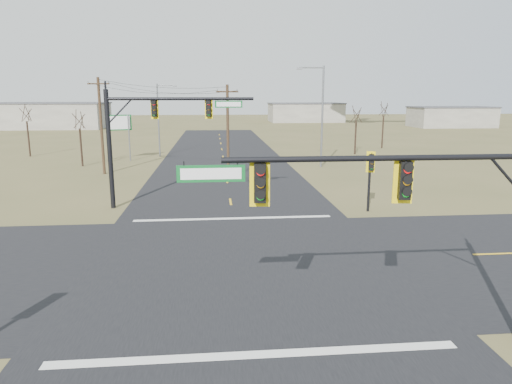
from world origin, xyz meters
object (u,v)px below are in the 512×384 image
Objects in this scene: pedestal_signal_ne at (371,167)px; bare_tree_a at (79,119)px; utility_pole_near at (228,131)px; mast_arm_near at (404,197)px; bare_tree_c at (357,114)px; bare_tree_b at (26,113)px; highway_sign at (119,128)px; streetlight_c at (160,116)px; utility_pole_far at (101,124)px; mast_arm_far at (152,124)px; streetlight_a at (320,111)px; bare_tree_d at (384,109)px.

pedestal_signal_ne is 0.63× the size of bare_tree_a.
utility_pole_near is (-8.66, 12.05, 1.43)m from pedestal_signal_ne.
bare_tree_c reaches higher than mast_arm_near.
bare_tree_c is (40.55, -1.58, -0.21)m from bare_tree_b.
pedestal_signal_ne is at bearing -105.62° from bare_tree_c.
highway_sign is 0.81× the size of bare_tree_c.
streetlight_c is at bearing 141.63° from pedestal_signal_ne.
bare_tree_b is (-12.07, 13.89, 0.56)m from utility_pole_far.
bare_tree_a reaches higher than highway_sign.
highway_sign is at bearing -23.41° from bare_tree_b.
utility_pole_near is (5.19, 9.46, -1.22)m from mast_arm_far.
streetlight_c is at bearing 21.94° from highway_sign.
streetlight_c is 1.36× the size of bare_tree_c.
mast_arm_far is at bearing -122.47° from streetlight_a.
streetlight_a is (21.49, 2.38, 1.08)m from utility_pole_far.
streetlight_a reaches higher than streetlight_c.
mast_arm_far is 1.49× the size of bare_tree_c.
utility_pole_far is at bearing 135.66° from mast_arm_far.
utility_pole_far is at bearing -56.31° from bare_tree_a.
streetlight_a is at bearing -35.14° from highway_sign.
utility_pole_near is 0.80× the size of streetlight_a.
pedestal_signal_ne is (4.68, 15.93, -1.70)m from mast_arm_near.
streetlight_a is 20.78m from bare_tree_d.
streetlight_c reaches higher than mast_arm_far.
utility_pole_near reaches higher than bare_tree_d.
bare_tree_c reaches higher than pedestal_signal_ne.
mast_arm_near is 46.57m from bare_tree_c.
utility_pole_far is 39.16m from bare_tree_d.
utility_pole_near is 17.99m from bare_tree_a.
bare_tree_b is at bearing 137.78° from highway_sign.
streetlight_c reaches higher than highway_sign.
bare_tree_d reaches higher than bare_tree_b.
bare_tree_b is at bearing 134.64° from bare_tree_a.
streetlight_a is 1.60× the size of bare_tree_c.
mast_arm_near reaches higher than bare_tree_a.
mast_arm_far is at bearing -64.82° from utility_pole_far.
utility_pole_far is at bearing -108.11° from highway_sign.
mast_arm_far is 34.22m from bare_tree_c.
mast_arm_far is at bearing 124.17° from mast_arm_near.
mast_arm_far is 1.83× the size of highway_sign.
utility_pole_near is 1.26× the size of bare_tree_b.
bare_tree_b is (-27.81, 46.36, 0.64)m from mast_arm_near.
mast_arm_near is at bearing -81.89° from utility_pole_near.
utility_pole_near is 30.10m from bare_tree_b.
bare_tree_d is at bearing 61.52° from streetlight_a.
streetlight_c is 10.39m from bare_tree_a.
bare_tree_c is (6.99, 9.93, -0.73)m from streetlight_a.
bare_tree_c reaches higher than highway_sign.
pedestal_signal_ne is 32.55m from highway_sign.
bare_tree_b is at bearing 177.77° from bare_tree_c.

